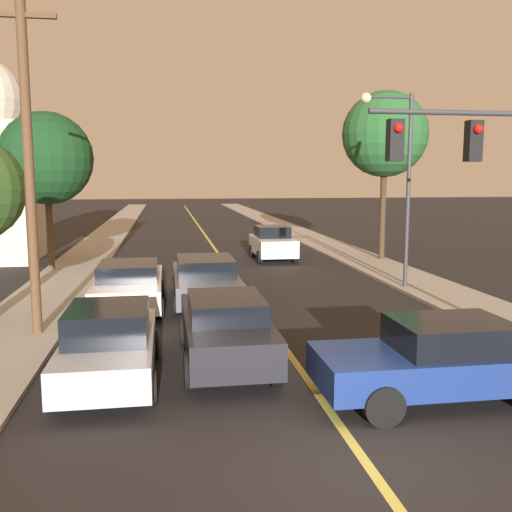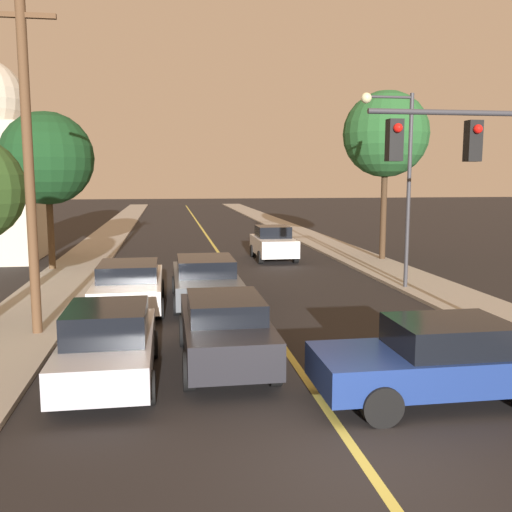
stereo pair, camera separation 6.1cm
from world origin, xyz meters
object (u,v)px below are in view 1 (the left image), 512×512
(car_outer_lane_front, at_px, (110,344))
(streetlamp_right, at_px, (397,163))
(car_near_lane_second, at_px, (205,279))
(car_far_oncoming, at_px, (273,243))
(utility_pole_left, at_px, (29,160))
(traffic_signal_mast, at_px, (482,174))
(car_crossing_right, at_px, (442,359))
(car_near_lane_front, at_px, (225,327))
(tree_left_far, at_px, (46,159))
(car_outer_lane_second, at_px, (129,285))
(tree_right_near, at_px, (385,135))

(car_outer_lane_front, xyz_separation_m, streetlamp_right, (9.06, 7.78, 3.70))
(car_near_lane_second, height_order, car_far_oncoming, car_far_oncoming)
(car_far_oncoming, distance_m, utility_pole_left, 15.30)
(traffic_signal_mast, distance_m, utility_pole_left, 10.60)
(car_crossing_right, height_order, streetlamp_right, streetlamp_right)
(traffic_signal_mast, bearing_deg, car_near_lane_front, -178.18)
(car_near_lane_front, distance_m, streetlamp_right, 10.43)
(car_far_oncoming, bearing_deg, car_outer_lane_front, 68.50)
(streetlamp_right, bearing_deg, car_near_lane_front, -133.40)
(car_near_lane_second, bearing_deg, utility_pole_left, -143.22)
(car_outer_lane_front, relative_size, car_crossing_right, 0.96)
(car_near_lane_second, relative_size, car_crossing_right, 1.15)
(car_outer_lane_front, bearing_deg, tree_left_far, 104.85)
(car_outer_lane_second, height_order, car_crossing_right, car_crossing_right)
(tree_right_near, bearing_deg, car_outer_lane_second, -143.69)
(car_near_lane_front, relative_size, car_outer_lane_front, 1.08)
(streetlamp_right, bearing_deg, traffic_signal_mast, -97.22)
(car_near_lane_front, bearing_deg, car_crossing_right, -35.98)
(car_outer_lane_second, xyz_separation_m, tree_right_near, (11.31, 8.31, 5.20))
(car_near_lane_second, height_order, streetlamp_right, streetlamp_right)
(car_outer_lane_front, relative_size, car_far_oncoming, 1.12)
(car_near_lane_second, relative_size, tree_left_far, 0.78)
(car_crossing_right, relative_size, tree_left_far, 0.68)
(car_far_oncoming, distance_m, traffic_signal_mast, 15.42)
(car_near_lane_second, height_order, car_outer_lane_front, car_outer_lane_front)
(tree_left_far, bearing_deg, utility_pole_left, -81.27)
(car_outer_lane_front, height_order, tree_left_far, tree_left_far)
(car_outer_lane_second, xyz_separation_m, tree_left_far, (-3.70, 7.63, 4.00))
(streetlamp_right, distance_m, utility_pole_left, 11.95)
(car_near_lane_second, relative_size, car_far_oncoming, 1.34)
(streetlamp_right, bearing_deg, car_outer_lane_front, -139.32)
(car_near_lane_front, xyz_separation_m, tree_left_far, (-6.04, 13.27, 3.94))
(car_outer_lane_second, distance_m, utility_pole_left, 5.07)
(car_outer_lane_front, xyz_separation_m, tree_right_near, (11.31, 14.63, 5.18))
(car_far_oncoming, bearing_deg, tree_left_far, 10.63)
(car_far_oncoming, bearing_deg, tree_right_near, 166.84)
(traffic_signal_mast, bearing_deg, tree_left_far, 132.23)
(car_near_lane_second, bearing_deg, streetlamp_right, 8.33)
(car_near_lane_second, xyz_separation_m, tree_left_far, (-6.04, 7.16, 3.99))
(car_outer_lane_front, xyz_separation_m, car_outer_lane_second, (0.00, 6.32, -0.02))
(car_near_lane_front, relative_size, tree_left_far, 0.71)
(car_near_lane_front, height_order, tree_left_far, tree_left_far)
(car_far_oncoming, relative_size, car_crossing_right, 0.86)
(car_near_lane_second, xyz_separation_m, streetlamp_right, (6.71, 0.98, 3.70))
(car_crossing_right, height_order, utility_pole_left, utility_pole_left)
(car_near_lane_front, bearing_deg, traffic_signal_mast, 1.82)
(car_near_lane_second, height_order, car_outer_lane_second, car_near_lane_second)
(car_outer_lane_second, distance_m, car_far_oncoming, 11.36)
(traffic_signal_mast, height_order, streetlamp_right, streetlamp_right)
(car_crossing_right, bearing_deg, car_outer_lane_second, 35.76)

